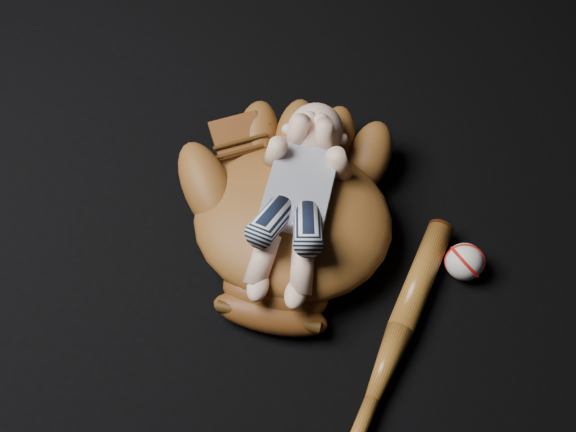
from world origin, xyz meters
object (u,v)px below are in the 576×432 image
(baseball_bat, at_px, (394,343))
(baseball, at_px, (465,262))
(baseball_glove, at_px, (293,215))
(newborn_baby, at_px, (296,200))

(baseball_bat, height_order, baseball, baseball)
(baseball_glove, relative_size, newborn_baby, 1.30)
(newborn_baby, relative_size, baseball_bat, 0.78)
(baseball_glove, height_order, newborn_baby, newborn_baby)
(baseball_bat, bearing_deg, newborn_baby, 152.07)
(newborn_baby, xyz_separation_m, baseball_bat, (0.23, -0.12, -0.11))
(baseball_glove, height_order, baseball_bat, baseball_glove)
(baseball_glove, bearing_deg, baseball_bat, -39.42)
(baseball_glove, relative_size, baseball, 7.48)
(baseball_glove, bearing_deg, newborn_baby, -43.50)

